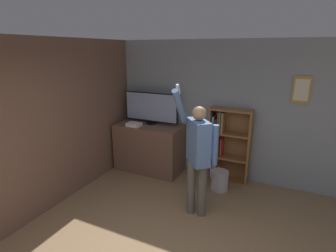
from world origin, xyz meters
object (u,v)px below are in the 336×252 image
Objects in this scene: game_console at (134,125)px; waste_bin at (219,180)px; television at (151,108)px; person at (198,151)px; bookshelf at (224,145)px.

waste_bin is (1.82, 0.00, -0.85)m from game_console.
television is 1.99m from waste_bin.
bookshelf is at bearing 135.81° from person.
game_console is 0.19× the size of bookshelf.
person is 1.26m from waste_bin.
television is at bearing 54.35° from game_console.
game_console is at bearing -166.09° from bookshelf.
television is at bearing -175.55° from bookshelf.
person is 5.62× the size of waste_bin.
person is at bearing -40.01° from television.
game_console is (-0.23, -0.32, -0.31)m from television.
television is 1.67m from bookshelf.
person is (1.68, -0.90, 0.03)m from game_console.
television is 0.58× the size of person.
person reaches higher than game_console.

